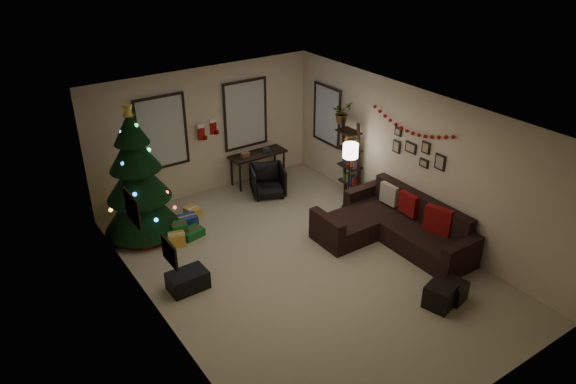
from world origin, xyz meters
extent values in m
plane|color=tan|center=(0.00, 0.00, 0.00)|extent=(7.00, 7.00, 0.00)
plane|color=white|center=(0.00, 0.00, 2.70)|extent=(7.00, 7.00, 0.00)
plane|color=beige|center=(0.00, 3.50, 1.35)|extent=(5.00, 0.00, 5.00)
plane|color=beige|center=(0.00, -3.50, 1.35)|extent=(5.00, 0.00, 5.00)
plane|color=beige|center=(-2.50, 0.00, 1.35)|extent=(0.00, 7.00, 7.00)
plane|color=beige|center=(2.50, 0.00, 1.35)|extent=(0.00, 7.00, 7.00)
cube|color=#728CB2|center=(-0.95, 3.47, 1.55)|extent=(0.94, 0.02, 1.35)
cube|color=beige|center=(-0.95, 3.47, 1.55)|extent=(0.94, 0.03, 1.35)
cube|color=#728CB2|center=(0.95, 3.47, 1.55)|extent=(0.94, 0.02, 1.35)
cube|color=beige|center=(0.95, 3.47, 1.55)|extent=(0.94, 0.03, 1.35)
cube|color=#728CB2|center=(2.47, 2.55, 1.50)|extent=(0.05, 0.27, 1.17)
cube|color=beige|center=(2.47, 2.55, 1.50)|extent=(0.05, 0.45, 1.17)
cylinder|color=black|center=(-1.85, 2.55, 0.16)|extent=(0.10, 0.10, 0.31)
cone|color=black|center=(-1.85, 2.55, 0.62)|extent=(1.41, 1.41, 0.98)
cone|color=black|center=(-1.85, 2.55, 1.19)|extent=(1.16, 1.16, 0.83)
cone|color=black|center=(-1.85, 2.55, 1.71)|extent=(0.91, 0.91, 0.73)
cone|color=black|center=(-1.85, 2.55, 2.13)|extent=(0.62, 0.62, 0.57)
cylinder|color=maroon|center=(-1.85, 2.55, 0.02)|extent=(1.14, 1.14, 0.04)
cube|color=navy|center=(-1.05, 2.35, 0.11)|extent=(0.35, 0.28, 0.22)
cube|color=#14591E|center=(-1.35, 2.05, 0.15)|extent=(0.28, 0.25, 0.30)
cube|color=gold|center=(-0.80, 2.65, 0.09)|extent=(0.25, 0.30, 0.18)
cube|color=maroon|center=(-1.95, 2.10, 0.12)|extent=(0.30, 0.22, 0.25)
cube|color=silver|center=(-1.55, 1.90, 0.10)|extent=(0.22, 0.22, 0.20)
cube|color=navy|center=(-2.05, 2.55, 0.14)|extent=(0.26, 0.26, 0.28)
cube|color=#14591E|center=(-1.15, 1.95, 0.07)|extent=(0.40, 0.30, 0.15)
cube|color=gold|center=(-1.50, 1.84, 0.12)|extent=(0.29, 0.24, 0.24)
cube|color=maroon|center=(-1.50, 2.48, 0.08)|extent=(0.24, 0.29, 0.16)
cube|color=black|center=(2.03, -0.43, 0.20)|extent=(0.84, 2.25, 0.39)
cube|color=black|center=(2.35, -0.43, 0.62)|extent=(0.20, 2.25, 0.46)
cube|color=black|center=(2.03, -1.66, 0.31)|extent=(0.84, 0.20, 0.62)
cube|color=black|center=(2.03, 0.79, 0.31)|extent=(0.84, 0.20, 0.62)
cube|color=black|center=(1.21, 0.27, 0.20)|extent=(0.80, 0.84, 0.39)
cube|color=black|center=(0.72, 0.27, 0.31)|extent=(0.18, 0.84, 0.62)
cube|color=maroon|center=(2.21, -0.95, 0.64)|extent=(0.27, 0.50, 0.49)
cube|color=maroon|center=(2.21, -0.23, 0.64)|extent=(0.13, 0.42, 0.41)
cube|color=#BBAD98|center=(2.21, 0.26, 0.63)|extent=(0.13, 0.40, 0.40)
cube|color=black|center=(1.10, -2.04, 0.19)|extent=(0.49, 0.49, 0.38)
cube|color=black|center=(1.42, -2.05, 0.16)|extent=(0.41, 0.41, 0.33)
cube|color=black|center=(1.09, 3.22, 0.67)|extent=(1.29, 0.46, 0.05)
cylinder|color=black|center=(0.52, 3.04, 0.32)|extent=(0.05, 0.05, 0.64)
cylinder|color=black|center=(0.52, 3.40, 0.32)|extent=(0.05, 0.05, 0.64)
cylinder|color=black|center=(1.65, 3.04, 0.32)|extent=(0.05, 0.05, 0.64)
cylinder|color=black|center=(1.65, 3.40, 0.32)|extent=(0.05, 0.05, 0.64)
imported|color=black|center=(0.93, 2.57, 0.33)|extent=(0.81, 0.79, 0.65)
cube|color=black|center=(2.32, 1.29, 0.87)|extent=(0.05, 0.05, 1.74)
cube|color=black|center=(2.32, 1.75, 0.87)|extent=(0.05, 0.05, 1.74)
cube|color=black|center=(2.29, 1.52, 0.34)|extent=(0.30, 0.48, 0.03)
cube|color=black|center=(2.29, 1.52, 0.72)|extent=(0.30, 0.48, 0.03)
cube|color=black|center=(2.29, 1.52, 1.11)|extent=(0.30, 0.48, 0.03)
cube|color=black|center=(2.29, 1.52, 1.50)|extent=(0.30, 0.48, 0.03)
imported|color=#4C4C4C|center=(2.30, 1.87, 1.85)|extent=(0.56, 0.49, 0.57)
cylinder|color=black|center=(1.95, 1.15, 0.01)|extent=(0.25, 0.25, 0.03)
cylinder|color=black|center=(1.95, 1.15, 0.62)|extent=(0.03, 0.03, 1.19)
cylinder|color=white|center=(1.95, 1.15, 1.28)|extent=(0.30, 0.30, 0.28)
cube|color=black|center=(-2.48, 0.94, 1.48)|extent=(0.04, 0.60, 0.50)
cube|color=tan|center=(-2.48, 0.94, 1.48)|extent=(0.01, 0.54, 0.45)
cube|color=black|center=(-2.48, -0.42, 1.45)|extent=(0.04, 0.45, 0.35)
cube|color=beige|center=(-2.48, -0.42, 1.45)|extent=(0.01, 0.41, 0.31)
cube|color=black|center=(2.48, -0.60, 1.55)|extent=(0.03, 0.22, 0.28)
cube|color=black|center=(2.48, -0.25, 1.70)|extent=(0.03, 0.18, 0.22)
cube|color=black|center=(2.48, -0.25, 1.40)|extent=(0.03, 0.20, 0.16)
cube|color=black|center=(2.48, 0.10, 1.58)|extent=(0.03, 0.26, 0.20)
cube|color=black|center=(2.48, 0.45, 1.48)|extent=(0.03, 0.18, 0.24)
cube|color=black|center=(2.48, 0.45, 1.78)|extent=(0.03, 0.16, 0.16)
cube|color=#990F0C|center=(-0.15, 3.37, 1.40)|extent=(0.14, 0.04, 0.30)
cube|color=white|center=(-0.15, 3.37, 1.55)|extent=(0.16, 0.05, 0.08)
cube|color=#990F0C|center=(-0.08, 3.37, 1.27)|extent=(0.10, 0.04, 0.08)
cube|color=#990F0C|center=(0.18, 3.48, 1.41)|extent=(0.14, 0.04, 0.30)
cube|color=white|center=(0.18, 3.48, 1.56)|extent=(0.16, 0.05, 0.08)
cube|color=#990F0C|center=(0.25, 3.48, 1.28)|extent=(0.10, 0.04, 0.08)
cube|color=black|center=(-1.89, 0.55, 0.15)|extent=(0.63, 0.42, 0.31)
camera|label=1|loc=(-4.54, -6.17, 5.42)|focal=33.78mm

